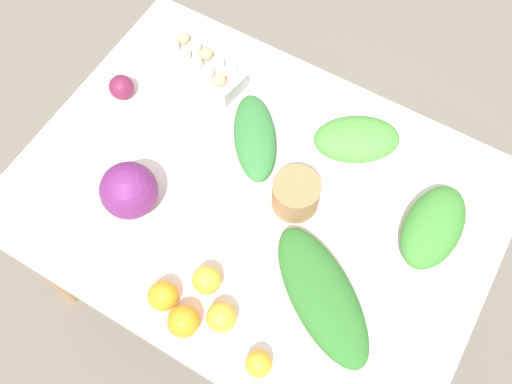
# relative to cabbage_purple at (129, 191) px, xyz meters

# --- Properties ---
(ground_plane) EXTENTS (8.00, 8.00, 0.00)m
(ground_plane) POSITION_rel_cabbage_purple_xyz_m (-0.27, -0.19, -0.85)
(ground_plane) COLOR #70665B
(dining_table) EXTENTS (1.29, 0.95, 0.77)m
(dining_table) POSITION_rel_cabbage_purple_xyz_m (-0.27, -0.19, -0.18)
(dining_table) COLOR silver
(dining_table) RESTS_ON ground_plane
(cabbage_purple) EXTENTS (0.15, 0.15, 0.15)m
(cabbage_purple) POSITION_rel_cabbage_purple_xyz_m (0.00, 0.00, 0.00)
(cabbage_purple) COLOR #6B2366
(cabbage_purple) RESTS_ON dining_table
(egg_carton) EXTENTS (0.29, 0.15, 0.09)m
(egg_carton) POSITION_rel_cabbage_purple_xyz_m (0.08, -0.46, -0.03)
(egg_carton) COLOR #A8A8A3
(egg_carton) RESTS_ON dining_table
(paper_bag) EXTENTS (0.13, 0.13, 0.10)m
(paper_bag) POSITION_rel_cabbage_purple_xyz_m (-0.37, -0.22, -0.03)
(paper_bag) COLOR #997047
(paper_bag) RESTS_ON dining_table
(greens_bunch_dandelion) EXTENTS (0.15, 0.26, 0.09)m
(greens_bunch_dandelion) POSITION_rel_cabbage_purple_xyz_m (-0.72, -0.32, -0.03)
(greens_bunch_dandelion) COLOR #3D8433
(greens_bunch_dandelion) RESTS_ON dining_table
(greens_bunch_beet_tops) EXTENTS (0.41, 0.35, 0.07)m
(greens_bunch_beet_tops) POSITION_rel_cabbage_purple_xyz_m (-0.56, -0.02, -0.04)
(greens_bunch_beet_tops) COLOR #2D6B28
(greens_bunch_beet_tops) RESTS_ON dining_table
(greens_bunch_chard) EXTENTS (0.26, 0.30, 0.06)m
(greens_bunch_chard) POSITION_rel_cabbage_purple_xyz_m (-0.19, -0.33, -0.04)
(greens_bunch_chard) COLOR #337538
(greens_bunch_chard) RESTS_ON dining_table
(greens_bunch_scallion) EXTENTS (0.28, 0.26, 0.07)m
(greens_bunch_scallion) POSITION_rel_cabbage_purple_xyz_m (-0.44, -0.47, -0.04)
(greens_bunch_scallion) COLOR #4C933D
(greens_bunch_scallion) RESTS_ON dining_table
(beet_root) EXTENTS (0.07, 0.07, 0.07)m
(beet_root) POSITION_rel_cabbage_purple_xyz_m (0.24, -0.28, -0.04)
(beet_root) COLOR maroon
(beet_root) RESTS_ON dining_table
(orange_0) EXTENTS (0.07, 0.07, 0.07)m
(orange_0) POSITION_rel_cabbage_purple_xyz_m (-0.38, 0.15, -0.04)
(orange_0) COLOR #F9A833
(orange_0) RESTS_ON dining_table
(orange_1) EXTENTS (0.07, 0.07, 0.07)m
(orange_1) POSITION_rel_cabbage_purple_xyz_m (-0.29, 0.09, -0.04)
(orange_1) COLOR #F9A833
(orange_1) RESTS_ON dining_table
(orange_2) EXTENTS (0.08, 0.08, 0.08)m
(orange_2) POSITION_rel_cabbage_purple_xyz_m (-0.30, 0.21, -0.04)
(orange_2) COLOR orange
(orange_2) RESTS_ON dining_table
(orange_3) EXTENTS (0.08, 0.08, 0.08)m
(orange_3) POSITION_rel_cabbage_purple_xyz_m (-0.23, 0.18, -0.04)
(orange_3) COLOR orange
(orange_3) RESTS_ON dining_table
(orange_4) EXTENTS (0.06, 0.06, 0.06)m
(orange_4) POSITION_rel_cabbage_purple_xyz_m (-0.51, 0.20, -0.04)
(orange_4) COLOR orange
(orange_4) RESTS_ON dining_table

